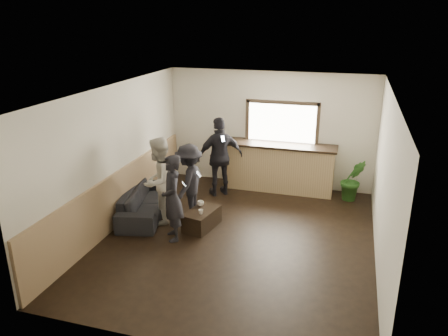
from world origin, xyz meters
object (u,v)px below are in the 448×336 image
(coffee_table, at_px, (202,219))
(bar_counter, at_px, (279,164))
(potted_plant, at_px, (353,180))
(person_a, at_px, (172,198))
(person_c, at_px, (189,182))
(person_d, at_px, (220,157))
(sofa, at_px, (145,202))
(cup_a, at_px, (201,203))
(person_b, at_px, (159,181))
(cup_b, at_px, (201,212))

(coffee_table, bearing_deg, bar_counter, 65.83)
(coffee_table, distance_m, potted_plant, 3.65)
(coffee_table, bearing_deg, person_a, -122.23)
(bar_counter, distance_m, person_a, 3.38)
(person_c, height_order, person_d, person_d)
(sofa, relative_size, cup_a, 15.61)
(sofa, distance_m, person_d, 2.04)
(person_a, height_order, person_b, person_b)
(person_c, bearing_deg, person_d, 171.55)
(sofa, xyz_separation_m, cup_a, (1.25, -0.01, 0.13))
(person_c, xyz_separation_m, person_d, (0.25, 1.37, 0.14))
(cup_b, bearing_deg, potted_plant, 40.99)
(bar_counter, bearing_deg, cup_b, -112.11)
(sofa, distance_m, person_b, 0.78)
(cup_a, distance_m, person_c, 0.51)
(cup_a, height_order, person_a, person_a)
(sofa, distance_m, cup_a, 1.26)
(sofa, relative_size, cup_b, 21.17)
(cup_b, xyz_separation_m, person_d, (-0.19, 1.91, 0.52))
(bar_counter, xyz_separation_m, cup_a, (-1.20, -2.25, -0.22))
(person_a, distance_m, person_c, 0.96)
(cup_b, bearing_deg, bar_counter, 67.89)
(potted_plant, relative_size, person_b, 0.55)
(cup_a, height_order, cup_b, cup_a)
(coffee_table, bearing_deg, person_c, 136.69)
(bar_counter, bearing_deg, person_a, -115.80)
(coffee_table, xyz_separation_m, potted_plant, (2.84, 2.27, 0.31))
(person_b, bearing_deg, person_d, 165.40)
(sofa, bearing_deg, person_b, -129.32)
(bar_counter, xyz_separation_m, cup_b, (-1.06, -2.62, -0.23))
(bar_counter, height_order, person_b, bar_counter)
(sofa, height_order, person_c, person_c)
(person_a, bearing_deg, person_b, -169.50)
(person_a, bearing_deg, sofa, -161.24)
(bar_counter, bearing_deg, person_c, -125.80)
(person_d, bearing_deg, person_c, 45.06)
(person_b, bearing_deg, coffee_table, 98.38)
(person_b, relative_size, person_d, 0.96)
(bar_counter, bearing_deg, potted_plant, -5.99)
(person_b, relative_size, person_c, 1.13)
(coffee_table, relative_size, cup_a, 6.45)
(potted_plant, distance_m, person_b, 4.39)
(coffee_table, distance_m, person_d, 1.91)
(cup_a, distance_m, cup_b, 0.39)
(bar_counter, bearing_deg, person_b, -129.18)
(bar_counter, bearing_deg, coffee_table, -114.17)
(person_a, xyz_separation_m, person_d, (0.22, 2.33, 0.10))
(person_a, xyz_separation_m, person_b, (-0.53, 0.58, 0.07))
(cup_b, relative_size, person_c, 0.06)
(coffee_table, bearing_deg, person_d, 94.91)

